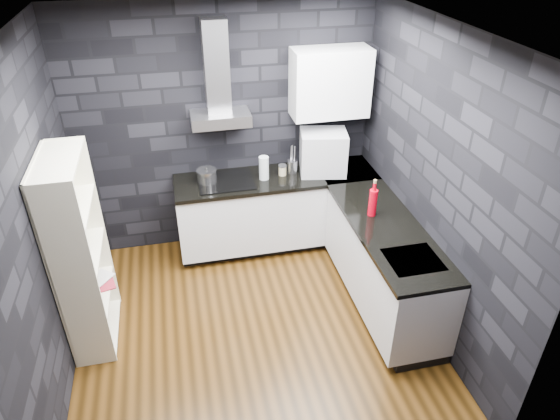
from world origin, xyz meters
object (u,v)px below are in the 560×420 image
object	(u,v)px
glass_vase	(264,168)
utensil_crock	(292,166)
appliance_garage	(323,153)
red_bottle	(373,203)
pot	(207,176)
bookshelf	(80,255)
storage_jar	(282,171)
fruit_bowl	(79,255)

from	to	relation	value
glass_vase	utensil_crock	world-z (taller)	glass_vase
appliance_garage	red_bottle	xyz separation A→B (m)	(0.20, -0.96, -0.09)
pot	bookshelf	bearing A→B (deg)	-138.39
glass_vase	bookshelf	xyz separation A→B (m)	(-1.78, -0.99, -0.13)
storage_jar	bookshelf	distance (m)	2.24
bookshelf	fruit_bowl	bearing A→B (deg)	-99.79
storage_jar	utensil_crock	size ratio (longest dim) A/B	0.72
utensil_crock	red_bottle	size ratio (longest dim) A/B	0.53
pot	bookshelf	world-z (taller)	bookshelf
appliance_garage	red_bottle	distance (m)	0.98
appliance_garage	pot	bearing A→B (deg)	-170.70
glass_vase	fruit_bowl	xyz separation A→B (m)	(-1.78, -1.05, -0.09)
pot	fruit_bowl	xyz separation A→B (m)	(-1.18, -1.10, -0.04)
glass_vase	red_bottle	xyz separation A→B (m)	(0.86, -0.94, 0.00)
red_bottle	pot	bearing A→B (deg)	145.86
red_bottle	bookshelf	bearing A→B (deg)	-178.84
pot	storage_jar	xyz separation A→B (m)	(0.82, -0.01, -0.02)
pot	bookshelf	distance (m)	1.57
pot	red_bottle	size ratio (longest dim) A/B	0.77
storage_jar	appliance_garage	size ratio (longest dim) A/B	0.21
fruit_bowl	pot	bearing A→B (deg)	43.15
red_bottle	fruit_bowl	bearing A→B (deg)	-177.58
storage_jar	utensil_crock	distance (m)	0.13
appliance_garage	glass_vase	bearing A→B (deg)	-167.49
bookshelf	storage_jar	bearing A→B (deg)	17.63
utensil_crock	fruit_bowl	bearing A→B (deg)	-151.85
glass_vase	fruit_bowl	world-z (taller)	glass_vase
fruit_bowl	glass_vase	bearing A→B (deg)	30.53
pot	red_bottle	xyz separation A→B (m)	(1.46, -0.99, 0.06)
red_bottle	bookshelf	size ratio (longest dim) A/B	0.15
red_bottle	bookshelf	xyz separation A→B (m)	(-2.64, -0.05, -0.13)
appliance_garage	utensil_crock	bearing A→B (deg)	-179.69
pot	glass_vase	bearing A→B (deg)	-4.98
pot	appliance_garage	size ratio (longest dim) A/B	0.42
glass_vase	appliance_garage	bearing A→B (deg)	1.70
storage_jar	appliance_garage	xyz separation A→B (m)	(0.45, -0.02, 0.17)
pot	glass_vase	distance (m)	0.61
pot	glass_vase	size ratio (longest dim) A/B	0.79
appliance_garage	fruit_bowl	xyz separation A→B (m)	(-2.44, -1.07, -0.19)
red_bottle	appliance_garage	bearing A→B (deg)	101.80
pot	red_bottle	distance (m)	1.77
glass_vase	red_bottle	size ratio (longest dim) A/B	0.96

